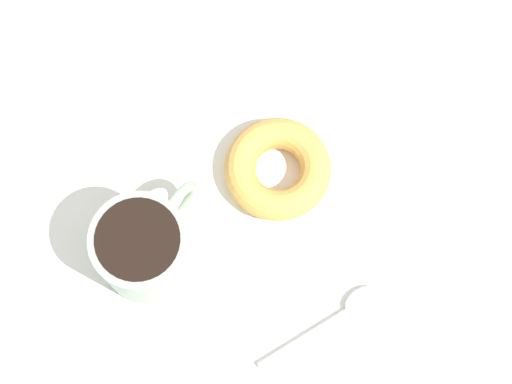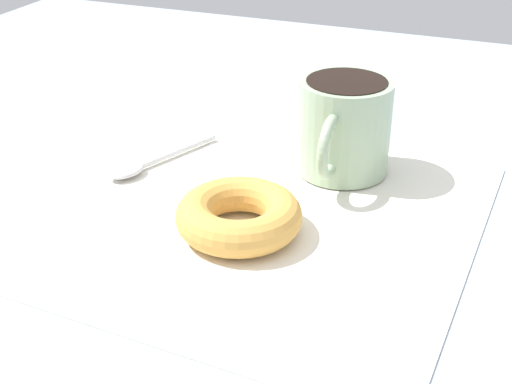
# 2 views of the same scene
# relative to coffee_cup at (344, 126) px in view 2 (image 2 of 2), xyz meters

# --- Properties ---
(ground_plane) EXTENTS (1.20, 1.20, 0.02)m
(ground_plane) POSITION_rel_coffee_cup_xyz_m (-0.12, 0.07, -0.06)
(ground_plane) COLOR #99A8B7
(napkin) EXTENTS (0.37, 0.37, 0.00)m
(napkin) POSITION_rel_coffee_cup_xyz_m (-0.10, 0.04, -0.05)
(napkin) COLOR white
(napkin) RESTS_ON ground_plane
(coffee_cup) EXTENTS (0.12, 0.08, 0.09)m
(coffee_cup) POSITION_rel_coffee_cup_xyz_m (0.00, 0.00, 0.00)
(coffee_cup) COLOR #9EB793
(coffee_cup) RESTS_ON napkin
(donut) EXTENTS (0.10, 0.10, 0.03)m
(donut) POSITION_rel_coffee_cup_xyz_m (-0.13, 0.04, -0.03)
(donut) COLOR gold
(donut) RESTS_ON napkin
(spoon) EXTENTS (0.12, 0.06, 0.01)m
(spoon) POSITION_rel_coffee_cup_xyz_m (-0.07, 0.17, -0.04)
(spoon) COLOR silver
(spoon) RESTS_ON napkin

